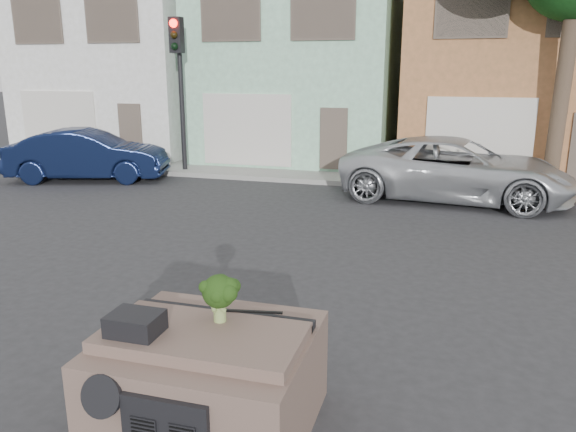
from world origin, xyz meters
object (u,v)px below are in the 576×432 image
at_px(silver_pickup, 454,200).
at_px(broccoli, 219,298).
at_px(navy_sedan, 90,180).
at_px(traffic_signal, 180,97).

xyz_separation_m(silver_pickup, broccoli, (-2.27, -10.92, 1.37)).
height_order(navy_sedan, silver_pickup, silver_pickup).
distance_m(navy_sedan, broccoli, 13.95).
bearing_deg(navy_sedan, broccoli, -156.72).
xyz_separation_m(navy_sedan, traffic_signal, (2.43, 1.82, 2.55)).
bearing_deg(traffic_signal, navy_sedan, -143.13).
height_order(navy_sedan, traffic_signal, traffic_signal).
distance_m(navy_sedan, traffic_signal, 3.97).
bearing_deg(broccoli, navy_sedan, 130.46).
bearing_deg(silver_pickup, navy_sedan, 97.81).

